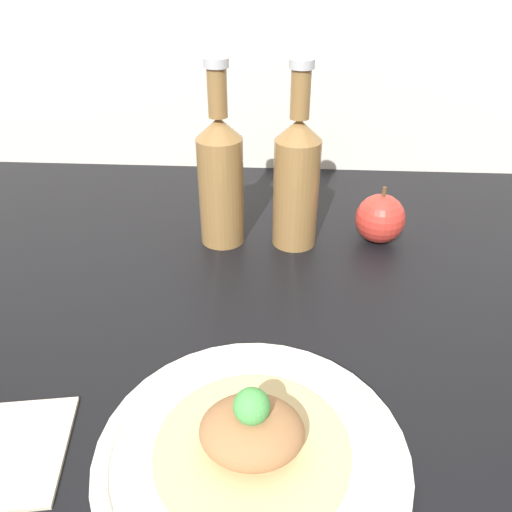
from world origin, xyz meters
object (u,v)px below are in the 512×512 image
(cider_bottle_left, at_px, (221,177))
(apple, at_px, (380,219))
(plated_food, at_px, (252,434))
(cider_bottle_right, at_px, (297,179))
(plate, at_px, (252,454))

(cider_bottle_left, distance_m, apple, 0.25)
(plated_food, bearing_deg, cider_bottle_left, 100.40)
(cider_bottle_right, xyz_separation_m, apple, (0.13, 0.01, -0.07))
(plate, height_order, cider_bottle_right, cider_bottle_right)
(plate, xyz_separation_m, apple, (0.17, 0.41, 0.03))
(plated_food, relative_size, apple, 1.93)
(plate, distance_m, cider_bottle_left, 0.41)
(cider_bottle_left, xyz_separation_m, apple, (0.24, 0.01, -0.07))
(plated_food, xyz_separation_m, cider_bottle_right, (0.04, 0.39, 0.07))
(plated_food, relative_size, cider_bottle_left, 0.64)
(plate, relative_size, cider_bottle_right, 1.03)
(plate, xyz_separation_m, cider_bottle_right, (0.04, 0.39, 0.10))
(cider_bottle_left, bearing_deg, apple, 3.16)
(plated_food, distance_m, apple, 0.44)
(plated_food, relative_size, cider_bottle_right, 0.64)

